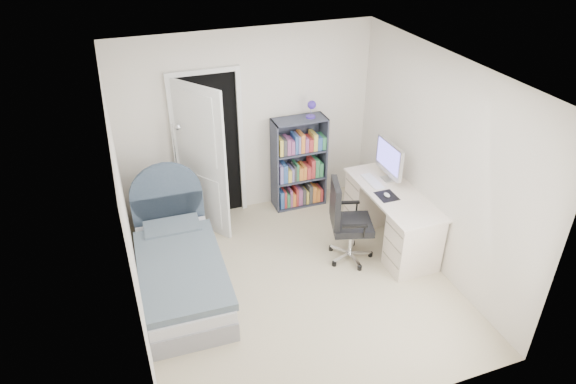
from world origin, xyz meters
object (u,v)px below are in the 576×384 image
object	(u,v)px
nightstand	(152,213)
desk	(390,215)
bed	(180,268)
office_chair	(345,218)
floor_lamp	(181,186)
bookcase	(299,166)

from	to	relation	value
nightstand	desk	bearing A→B (deg)	-21.23
bed	nightstand	world-z (taller)	bed
office_chair	desk	bearing A→B (deg)	8.54
nightstand	office_chair	world-z (taller)	office_chair
floor_lamp	office_chair	distance (m)	2.17
nightstand	desk	distance (m)	3.00
floor_lamp	nightstand	bearing A→B (deg)	-158.69
bed	desk	world-z (taller)	desk
bookcase	desk	distance (m)	1.47
desk	nightstand	bearing A→B (deg)	158.77
bed	office_chair	size ratio (longest dim) A/B	1.81
floor_lamp	bookcase	bearing A→B (deg)	0.28
nightstand	desk	size ratio (longest dim) A/B	0.39
nightstand	office_chair	xyz separation A→B (m)	(2.11, -1.19, 0.19)
desk	bed	bearing A→B (deg)	179.24
nightstand	floor_lamp	world-z (taller)	floor_lamp
bookcase	floor_lamp	bearing A→B (deg)	-179.72
bed	floor_lamp	bearing A→B (deg)	78.14
floor_lamp	bookcase	distance (m)	1.64
nightstand	office_chair	size ratio (longest dim) A/B	0.56
bookcase	desk	bearing A→B (deg)	-59.45
bed	floor_lamp	size ratio (longest dim) A/B	1.29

